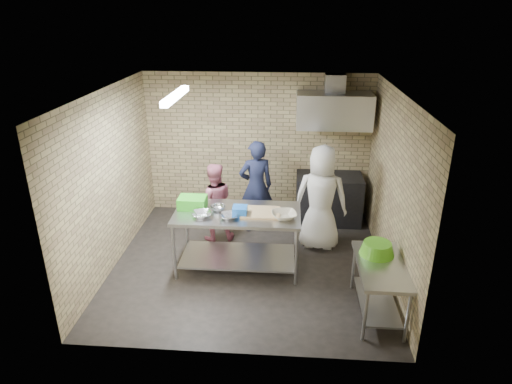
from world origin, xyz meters
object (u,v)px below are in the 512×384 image
(stove, at_px, (328,199))
(woman_pink, at_px, (214,202))
(prep_table, at_px, (238,240))
(green_crate, at_px, (192,202))
(blue_tub, at_px, (240,211))
(bottle_green, at_px, (358,113))
(woman_white, at_px, (321,198))
(side_counter, at_px, (378,289))
(green_basin, at_px, (377,248))
(man_navy, at_px, (256,187))

(stove, xyz_separation_m, woman_pink, (-2.01, -0.87, 0.24))
(prep_table, height_order, green_crate, green_crate)
(blue_tub, distance_m, bottle_green, 3.00)
(prep_table, distance_m, woman_white, 1.55)
(side_counter, distance_m, woman_pink, 3.11)
(bottle_green, bearing_deg, green_crate, -144.90)
(bottle_green, relative_size, woman_white, 0.08)
(prep_table, distance_m, green_basin, 2.11)
(green_crate, xyz_separation_m, bottle_green, (2.66, 1.87, 0.99))
(woman_pink, relative_size, woman_white, 0.78)
(green_basin, xyz_separation_m, woman_white, (-0.65, 1.50, 0.05))
(blue_tub, distance_m, man_navy, 1.41)
(bottle_green, bearing_deg, man_navy, -158.61)
(woman_pink, bearing_deg, green_basin, 131.50)
(side_counter, relative_size, woman_white, 0.68)
(bottle_green, bearing_deg, woman_pink, -155.71)
(prep_table, distance_m, green_crate, 0.90)
(green_basin, distance_m, bottle_green, 2.98)
(woman_white, bearing_deg, blue_tub, 41.38)
(man_navy, height_order, woman_white, woman_white)
(green_crate, distance_m, blue_tub, 0.78)
(side_counter, bearing_deg, woman_pink, 142.64)
(green_basin, bearing_deg, side_counter, -85.43)
(stove, relative_size, man_navy, 0.72)
(side_counter, xyz_separation_m, blue_tub, (-1.91, 0.90, 0.63))
(prep_table, bearing_deg, blue_tub, -63.43)
(blue_tub, bearing_deg, green_basin, -19.07)
(bottle_green, bearing_deg, prep_table, -134.56)
(prep_table, relative_size, side_counter, 1.57)
(prep_table, distance_m, woman_pink, 1.04)
(stove, bearing_deg, green_crate, -143.59)
(blue_tub, height_order, man_navy, man_navy)
(green_basin, bearing_deg, blue_tub, 160.93)
(blue_tub, relative_size, bottle_green, 1.39)
(prep_table, relative_size, stove, 1.57)
(side_counter, bearing_deg, bottle_green, 90.00)
(stove, distance_m, green_basin, 2.57)
(man_navy, xyz_separation_m, woman_white, (1.10, -0.54, 0.05))
(stove, height_order, green_basin, green_basin)
(prep_table, relative_size, green_crate, 4.50)
(green_crate, height_order, woman_pink, woman_pink)
(prep_table, bearing_deg, green_crate, 170.27)
(side_counter, height_order, bottle_green, bottle_green)
(stove, distance_m, man_navy, 1.45)
(side_counter, xyz_separation_m, green_crate, (-2.66, 1.12, 0.65))
(blue_tub, distance_m, green_basin, 2.00)
(green_basin, height_order, man_navy, man_navy)
(green_crate, height_order, woman_white, woman_white)
(prep_table, bearing_deg, side_counter, -27.12)
(green_basin, bearing_deg, woman_pink, 146.28)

